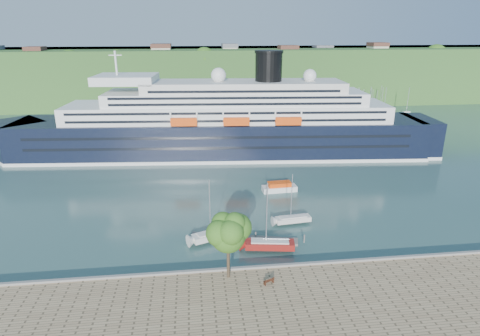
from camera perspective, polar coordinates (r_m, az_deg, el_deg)
ground at (r=57.73m, az=2.20°, el=-14.76°), size 400.00×400.00×0.00m
far_hillside at (r=193.50m, az=-4.63°, el=13.08°), size 400.00×50.00×24.00m
quay_coping at (r=56.93m, az=2.25°, el=-13.91°), size 220.00×0.50×0.30m
cruise_ship at (r=105.82m, az=-3.00°, el=9.01°), size 122.46×27.41×27.27m
park_bench at (r=53.87m, az=4.11°, el=-15.67°), size 1.61×1.16×0.95m
promenade_tree at (r=52.62m, az=-1.71°, el=-10.64°), size 6.11×6.11×10.12m
floating_pontoon at (r=65.66m, az=0.53°, el=-10.02°), size 17.36×6.25×0.39m
sailboat_white_near at (r=63.39m, az=-3.85°, el=-6.27°), size 8.04×4.88×10.06m
sailboat_red at (r=60.41m, az=4.36°, el=-7.32°), size 8.51×3.55×10.65m
sailboat_white_far at (r=69.47m, az=7.69°, el=-4.63°), size 6.97×2.64×8.79m
tender_launch at (r=84.37m, az=5.63°, el=-2.65°), size 7.40×2.92×2.01m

